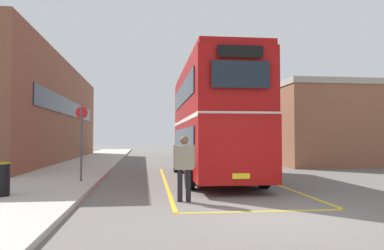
{
  "coord_description": "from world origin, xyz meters",
  "views": [
    {
      "loc": [
        -2.81,
        -7.85,
        1.74
      ],
      "look_at": [
        -0.31,
        11.41,
        2.41
      ],
      "focal_mm": 34.96,
      "sensor_mm": 36.0,
      "label": 1
    }
  ],
  "objects_px": {
    "double_decker_bus": "(212,120)",
    "pedestrian_boarding": "(184,163)",
    "single_deck_bus": "(218,139)",
    "bus_stop_sign": "(81,136)",
    "litter_bin": "(1,179)"
  },
  "relations": [
    {
      "from": "litter_bin",
      "to": "bus_stop_sign",
      "type": "xyz_separation_m",
      "value": [
        1.6,
        3.36,
        1.19
      ]
    },
    {
      "from": "double_decker_bus",
      "to": "pedestrian_boarding",
      "type": "xyz_separation_m",
      "value": [
        -1.8,
        -5.59,
        -1.46
      ]
    },
    {
      "from": "single_deck_bus",
      "to": "bus_stop_sign",
      "type": "xyz_separation_m",
      "value": [
        -8.41,
        -16.32,
        0.15
      ]
    },
    {
      "from": "bus_stop_sign",
      "to": "pedestrian_boarding",
      "type": "bearing_deg",
      "value": -50.39
    },
    {
      "from": "double_decker_bus",
      "to": "single_deck_bus",
      "type": "relative_size",
      "value": 1.15
    },
    {
      "from": "double_decker_bus",
      "to": "bus_stop_sign",
      "type": "height_order",
      "value": "double_decker_bus"
    },
    {
      "from": "bus_stop_sign",
      "to": "double_decker_bus",
      "type": "bearing_deg",
      "value": 16.02
    },
    {
      "from": "double_decker_bus",
      "to": "single_deck_bus",
      "type": "xyz_separation_m",
      "value": [
        3.22,
        14.83,
        -0.87
      ]
    },
    {
      "from": "double_decker_bus",
      "to": "litter_bin",
      "type": "distance_m",
      "value": 8.56
    },
    {
      "from": "pedestrian_boarding",
      "to": "double_decker_bus",
      "type": "bearing_deg",
      "value": 72.17
    },
    {
      "from": "double_decker_bus",
      "to": "pedestrian_boarding",
      "type": "distance_m",
      "value": 6.05
    },
    {
      "from": "litter_bin",
      "to": "bus_stop_sign",
      "type": "distance_m",
      "value": 3.91
    },
    {
      "from": "single_deck_bus",
      "to": "litter_bin",
      "type": "bearing_deg",
      "value": -116.96
    },
    {
      "from": "single_deck_bus",
      "to": "bus_stop_sign",
      "type": "bearing_deg",
      "value": -117.27
    },
    {
      "from": "single_deck_bus",
      "to": "bus_stop_sign",
      "type": "height_order",
      "value": "single_deck_bus"
    }
  ]
}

